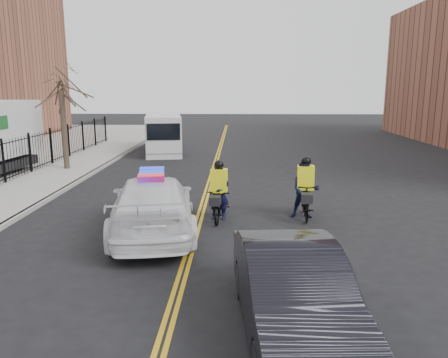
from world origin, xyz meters
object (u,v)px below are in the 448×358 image
dark_sedan (293,293)px  police_cruiser (153,205)px  cargo_van (163,135)px  cyclist_near (219,199)px  cyclist_far (305,194)px

dark_sedan → police_cruiser: bearing=117.4°
dark_sedan → cargo_van: 22.33m
police_cruiser → cyclist_near: size_ratio=2.96×
cyclist_near → police_cruiser: bearing=-137.2°
cyclist_near → cyclist_far: 2.86m
cargo_van → dark_sedan: bearing=-84.6°
cyclist_far → police_cruiser: bearing=-156.8°
cyclist_near → cargo_van: bearing=113.5°
dark_sedan → cargo_van: cargo_van is taller
cyclist_near → cyclist_far: bearing=13.0°
cyclist_far → cargo_van: bearing=120.3°
police_cruiser → dark_sedan: bearing=113.0°
dark_sedan → cyclist_far: (1.27, 7.10, 0.01)m
cargo_van → cyclist_far: bearing=-73.5°
police_cruiser → cargo_van: bearing=-91.2°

